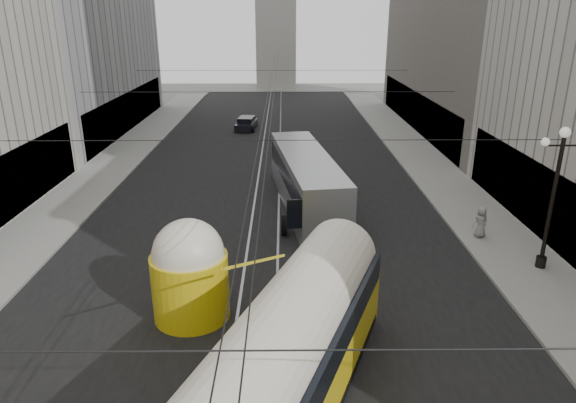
{
  "coord_description": "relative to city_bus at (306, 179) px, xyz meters",
  "views": [
    {
      "loc": [
        1.02,
        -2.6,
        10.84
      ],
      "look_at": [
        1.21,
        16.95,
        3.7
      ],
      "focal_mm": 32.0,
      "sensor_mm": 36.0,
      "label": 1
    }
  ],
  "objects": [
    {
      "name": "rail_left",
      "position": [
        -3.11,
        6.27,
        -1.75
      ],
      "size": [
        0.12,
        85.0,
        0.04
      ],
      "primitive_type": "cube",
      "color": "gray",
      "rests_on": "ground"
    },
    {
      "name": "rail_right",
      "position": [
        -1.61,
        6.27,
        -1.75
      ],
      "size": [
        0.12,
        85.0,
        0.04
      ],
      "primitive_type": "cube",
      "color": "gray",
      "rests_on": "ground"
    },
    {
      "name": "city_bus",
      "position": [
        0.0,
        0.0,
        0.0
      ],
      "size": [
        4.3,
        12.82,
        3.19
      ],
      "color": "#9B9EA0",
      "rests_on": "ground"
    },
    {
      "name": "sidewalk_right",
      "position": [
        9.64,
        9.77,
        -1.67
      ],
      "size": [
        4.0,
        72.0,
        0.15
      ],
      "primitive_type": "cube",
      "color": "gray",
      "rests_on": "ground"
    },
    {
      "name": "sedan_white_far",
      "position": [
        -0.61,
        14.01,
        -1.15
      ],
      "size": [
        1.76,
        4.19,
        1.32
      ],
      "color": "silver",
      "rests_on": "ground"
    },
    {
      "name": "pedestrian_sidewalk_right",
      "position": [
        8.68,
        -4.87,
        -0.8
      ],
      "size": [
        0.87,
        0.66,
        1.59
      ],
      "primitive_type": "imported",
      "rotation": [
        0.0,
        0.0,
        3.41
      ],
      "color": "gray",
      "rests_on": "sidewalk_right"
    },
    {
      "name": "catenary",
      "position": [
        -2.25,
        5.26,
        4.14
      ],
      "size": [
        25.0,
        72.0,
        0.23
      ],
      "color": "black",
      "rests_on": "ground"
    },
    {
      "name": "sidewalk_left",
      "position": [
        -14.36,
        9.77,
        -1.67
      ],
      "size": [
        4.0,
        72.0,
        0.15
      ],
      "primitive_type": "cube",
      "color": "gray",
      "rests_on": "ground"
    },
    {
      "name": "road",
      "position": [
        -2.36,
        6.27,
        -1.75
      ],
      "size": [
        20.0,
        85.0,
        0.02
      ],
      "primitive_type": "cube",
      "color": "black",
      "rests_on": "ground"
    },
    {
      "name": "lamppost_right_mid",
      "position": [
        10.24,
        -8.23,
        2.0
      ],
      "size": [
        1.86,
        0.44,
        6.37
      ],
      "color": "black",
      "rests_on": "sidewalk_right"
    },
    {
      "name": "sedan_dark_far",
      "position": [
        -5.0,
        22.03,
        -1.18
      ],
      "size": [
        2.13,
        4.14,
        1.25
      ],
      "color": "black",
      "rests_on": "ground"
    }
  ]
}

